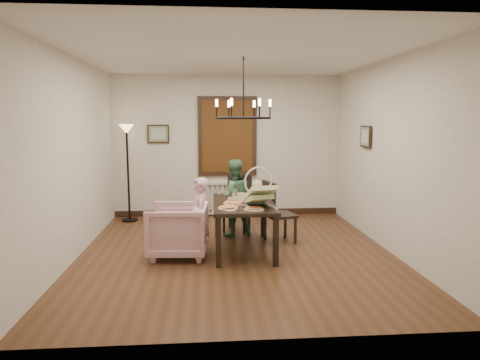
{
  "coord_description": "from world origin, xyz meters",
  "views": [
    {
      "loc": [
        -0.42,
        -6.01,
        1.93
      ],
      "look_at": [
        0.07,
        0.16,
        1.05
      ],
      "focal_mm": 32.0,
      "sensor_mm": 36.0,
      "label": 1
    }
  ],
  "objects": [
    {
      "name": "window_blinds",
      "position": [
        0.0,
        2.46,
        1.6
      ],
      "size": [
        1.0,
        0.03,
        1.4
      ],
      "primitive_type": "cube",
      "color": "#5A3412",
      "rests_on": "room_shell"
    },
    {
      "name": "baby_bouncer",
      "position": [
        0.29,
        -0.25,
        0.92
      ],
      "size": [
        0.54,
        0.66,
        0.38
      ],
      "primitive_type": null,
      "rotation": [
        0.0,
        0.0,
        0.22
      ],
      "color": "beige",
      "rests_on": "dining_table"
    },
    {
      "name": "room_shell",
      "position": [
        0.0,
        0.37,
        1.4
      ],
      "size": [
        4.51,
        5.0,
        2.81
      ],
      "color": "#55321D",
      "rests_on": "ground"
    },
    {
      "name": "picture_back",
      "position": [
        -1.35,
        2.47,
        1.65
      ],
      "size": [
        0.42,
        0.03,
        0.36
      ],
      "primitive_type": "cube",
      "color": "black",
      "rests_on": "room_shell"
    },
    {
      "name": "picture_right",
      "position": [
        2.21,
        0.9,
        1.65
      ],
      "size": [
        0.03,
        0.42,
        0.36
      ],
      "primitive_type": "cube",
      "rotation": [
        0.0,
        0.0,
        1.57
      ],
      "color": "black",
      "rests_on": "room_shell"
    },
    {
      "name": "floor_lamp",
      "position": [
        -1.9,
        2.15,
        0.9
      ],
      "size": [
        0.3,
        0.3,
        1.8
      ],
      "primitive_type": null,
      "color": "black",
      "rests_on": "room_shell"
    },
    {
      "name": "salad_bowl",
      "position": [
        0.0,
        0.12,
        0.76
      ],
      "size": [
        0.28,
        0.28,
        0.07
      ],
      "primitive_type": "imported",
      "color": "white",
      "rests_on": "dining_table"
    },
    {
      "name": "elderly_woman",
      "position": [
        -0.53,
        -0.11,
        0.47
      ],
      "size": [
        0.26,
        0.36,
        0.93
      ],
      "primitive_type": "imported",
      "rotation": [
        0.0,
        0.0,
        -1.46
      ],
      "color": "#E5A2BB",
      "rests_on": "room_shell"
    },
    {
      "name": "pizza_platter",
      "position": [
        -0.02,
        -0.03,
        0.75
      ],
      "size": [
        0.34,
        0.34,
        0.04
      ],
      "primitive_type": "cylinder",
      "color": "tan",
      "rests_on": "dining_table"
    },
    {
      "name": "armchair",
      "position": [
        -0.84,
        -0.07,
        0.37
      ],
      "size": [
        0.88,
        0.86,
        0.75
      ],
      "primitive_type": "imported",
      "rotation": [
        0.0,
        0.0,
        -1.65
      ],
      "color": "#EBB4C9",
      "rests_on": "room_shell"
    },
    {
      "name": "chair_far",
      "position": [
        0.09,
        1.22,
        0.5
      ],
      "size": [
        0.56,
        0.56,
        0.99
      ],
      "primitive_type": null,
      "rotation": [
        0.0,
        0.0,
        -0.34
      ],
      "color": "black",
      "rests_on": "room_shell"
    },
    {
      "name": "drinking_glass",
      "position": [
        0.18,
        0.12,
        0.8
      ],
      "size": [
        0.07,
        0.07,
        0.13
      ],
      "primitive_type": "cylinder",
      "color": "silver",
      "rests_on": "dining_table"
    },
    {
      "name": "chair_right",
      "position": [
        0.73,
        0.51,
        0.49
      ],
      "size": [
        0.54,
        0.54,
        0.99
      ],
      "primitive_type": null,
      "rotation": [
        0.0,
        0.0,
        1.84
      ],
      "color": "black",
      "rests_on": "room_shell"
    },
    {
      "name": "seated_man",
      "position": [
        0.02,
        0.96,
        0.53
      ],
      "size": [
        0.6,
        0.51,
        1.06
      ],
      "primitive_type": "imported",
      "rotation": [
        0.0,
        0.0,
        3.38
      ],
      "color": "#467651",
      "rests_on": "room_shell"
    },
    {
      "name": "dining_table",
      "position": [
        0.11,
        0.11,
        0.64
      ],
      "size": [
        0.9,
        1.57,
        0.73
      ],
      "rotation": [
        0.0,
        0.0,
        -0.02
      ],
      "color": "black",
      "rests_on": "room_shell"
    },
    {
      "name": "chandelier",
      "position": [
        0.11,
        0.11,
        1.95
      ],
      "size": [
        0.8,
        0.8,
        0.04
      ],
      "primitive_type": "torus",
      "color": "black",
      "rests_on": "room_shell"
    },
    {
      "name": "radiator",
      "position": [
        0.0,
        2.48,
        0.35
      ],
      "size": [
        0.92,
        0.12,
        0.62
      ],
      "primitive_type": null,
      "color": "silver",
      "rests_on": "room_shell"
    }
  ]
}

